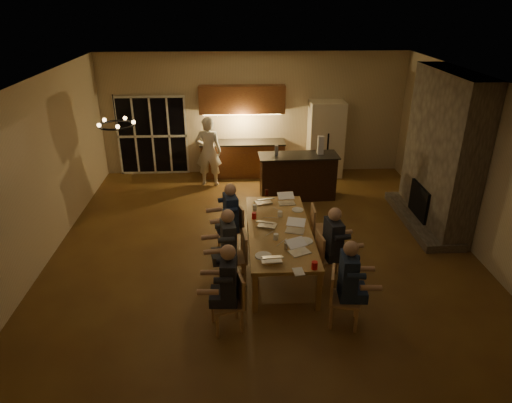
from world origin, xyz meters
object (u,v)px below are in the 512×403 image
object	(u,v)px
laptop_a	(271,254)
standing_person	(209,152)
person_left_mid	(229,247)
person_left_far	(231,218)
laptop_d	(295,225)
chair_right_far	(323,228)
plate_left	(263,256)
bar_bottle	(276,150)
plate_far	(298,210)
can_silver	(286,246)
chair_left_mid	(233,258)
person_right_mid	(333,245)
person_right_near	(348,283)
chair_left_far	(230,228)
chair_left_near	(227,303)
can_cola	(267,192)
person_left_near	(229,287)
redcup_mid	(254,216)
bar_blender	(321,145)
chair_right_near	(345,298)
chandelier	(116,125)
bar_island	(298,176)
mug_back	(255,207)
plate_near	(305,241)
laptop_e	(263,197)
mug_mid	(280,214)
laptop_c	(267,220)
dining_table	(279,247)
chair_right_mid	(330,257)
laptop_f	(287,198)
laptop_b	(300,246)
mug_front	(276,237)

from	to	relation	value
laptop_a	standing_person	bearing A→B (deg)	-80.43
person_left_mid	person_left_far	xyz separation A→B (m)	(0.04, 1.08, 0.00)
laptop_d	chair_right_far	bearing A→B (deg)	61.40
plate_left	bar_bottle	size ratio (longest dim) A/B	1.10
plate_far	bar_bottle	world-z (taller)	bar_bottle
plate_far	can_silver	bearing A→B (deg)	-104.85
chair_left_mid	person_right_mid	xyz separation A→B (m)	(1.66, -0.09, 0.24)
chair_left_mid	person_right_near	world-z (taller)	person_right_near
chair_left_mid	chair_left_far	world-z (taller)	same
chair_left_near	can_cola	world-z (taller)	chair_left_near
person_left_near	redcup_mid	distance (m)	2.10
person_right_mid	person_left_far	xyz separation A→B (m)	(-1.70, 1.10, 0.00)
bar_blender	person_right_mid	bearing A→B (deg)	-96.10
chair_right_near	chandelier	distance (m)	4.24
bar_island	plate_left	world-z (taller)	bar_island
mug_back	chair_right_far	bearing A→B (deg)	-11.04
laptop_a	plate_near	size ratio (longest dim) A/B	1.25
bar_island	person_left_mid	distance (m)	3.87
laptop_e	mug_mid	size ratio (longest dim) A/B	3.20
laptop_d	mug_mid	size ratio (longest dim) A/B	3.20
chair_right_near	laptop_c	distance (m)	2.09
chair_left_near	dining_table	bearing A→B (deg)	137.88
dining_table	chair_right_mid	distance (m)	0.97
plate_left	bar_bottle	world-z (taller)	bar_bottle
chair_left_far	person_right_near	xyz separation A→B (m)	(1.73, -2.24, 0.24)
plate_left	person_right_mid	bearing A→B (deg)	18.00
laptop_e	laptop_f	bearing A→B (deg)	154.80
laptop_b	mug_mid	xyz separation A→B (m)	(-0.19, 1.31, -0.06)
person_right_mid	chair_right_mid	bearing A→B (deg)	3.41
mug_front	plate_far	distance (m)	1.22
person_right_mid	mug_back	bearing A→B (deg)	34.86
can_silver	bar_blender	distance (m)	3.99
person_right_near	chair_left_near	bearing A→B (deg)	95.93
person_left_far	laptop_a	size ratio (longest dim) A/B	4.31
chair_left_mid	plate_far	size ratio (longest dim) A/B	3.96
person_left_mid	plate_far	size ratio (longest dim) A/B	6.13
person_right_mid	can_silver	bearing A→B (deg)	94.31
bar_bottle	laptop_e	bearing A→B (deg)	-102.41
person_right_near	redcup_mid	xyz separation A→B (m)	(-1.28, 2.02, 0.12)
mug_mid	mug_back	size ratio (longest dim) A/B	1.00
dining_table	laptop_b	bearing A→B (deg)	-73.44
chandelier	bar_bottle	bearing A→B (deg)	51.29
person_right_mid	bar_bottle	xyz separation A→B (m)	(-0.64, 3.53, 0.51)
bar_bottle	can_silver	bearing A→B (deg)	-92.58
laptop_b	plate_near	bearing A→B (deg)	43.90
laptop_d	laptop_f	world-z (taller)	same
laptop_b	person_left_near	bearing A→B (deg)	-167.89
person_left_mid	mug_mid	xyz separation A→B (m)	(0.95, 0.99, 0.11)
chair_left_mid	redcup_mid	world-z (taller)	chair_left_mid
chair_left_near	chair_right_near	xyz separation A→B (m)	(1.74, 0.02, 0.00)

